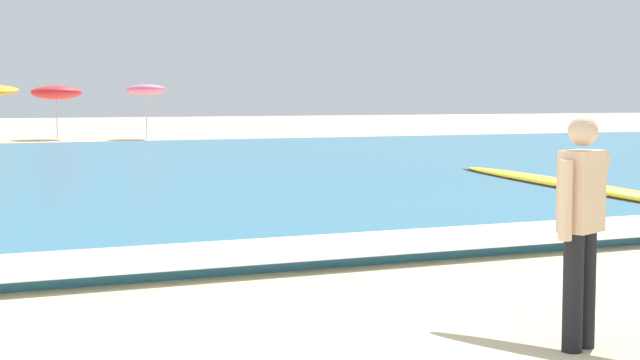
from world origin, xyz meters
TOP-DOWN VIEW (x-y plane):
  - surf_foam at (0.00, 4.82)m, footprint 120.00×1.73m
  - surfer_with_board at (3.07, 0.43)m, footprint 1.44×2.73m
  - beach_umbrella_6 at (4.77, 38.06)m, footprint 2.15×2.17m
  - beach_umbrella_7 at (8.44, 37.03)m, footprint 1.74×1.77m

SIDE VIEW (x-z plane):
  - surf_foam at x=0.00m, z-range 0.14..0.15m
  - surfer_with_board at x=3.07m, z-range 0.17..1.90m
  - beach_umbrella_6 at x=4.77m, z-range 0.84..3.19m
  - beach_umbrella_7 at x=8.44m, z-range 0.92..3.34m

